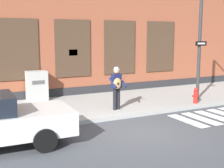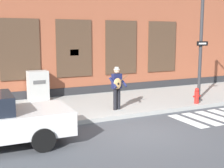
% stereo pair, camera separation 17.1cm
% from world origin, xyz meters
% --- Properties ---
extents(ground_plane, '(160.00, 160.00, 0.00)m').
position_xyz_m(ground_plane, '(0.00, 0.00, 0.00)').
color(ground_plane, '#424449').
extents(sidewalk, '(28.00, 4.60, 0.16)m').
position_xyz_m(sidewalk, '(0.00, 3.94, 0.08)').
color(sidewalk, '#9E9E99').
rests_on(sidewalk, ground).
extents(building_backdrop, '(28.00, 4.06, 8.99)m').
position_xyz_m(building_backdrop, '(-0.00, 8.23, 4.49)').
color(building_backdrop, brown).
rests_on(building_backdrop, ground).
extents(busker, '(0.74, 0.57, 1.73)m').
position_xyz_m(busker, '(0.49, 2.51, 1.14)').
color(busker, black).
rests_on(busker, sidewalk).
extents(traffic_light, '(0.63, 2.76, 4.93)m').
position_xyz_m(traffic_light, '(4.81, 1.65, 3.58)').
color(traffic_light, '#2D2D30').
rests_on(traffic_light, sidewalk).
extents(utility_box, '(0.92, 0.65, 1.36)m').
position_xyz_m(utility_box, '(-1.94, 5.78, 0.84)').
color(utility_box, '#ADADA8').
rests_on(utility_box, sidewalk).
extents(fire_hydrant, '(0.38, 0.20, 0.70)m').
position_xyz_m(fire_hydrant, '(4.16, 1.99, 0.50)').
color(fire_hydrant, red).
rests_on(fire_hydrant, sidewalk).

